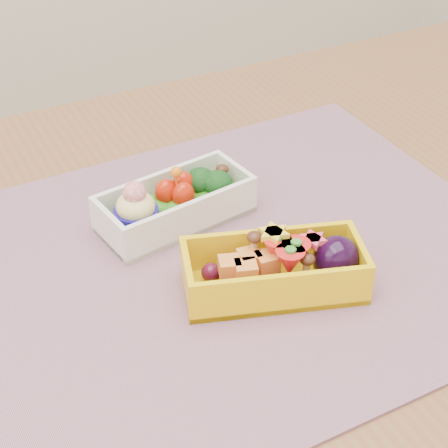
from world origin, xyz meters
name	(u,v)px	position (x,y,z in m)	size (l,w,h in m)	color
table	(266,338)	(0.00, 0.00, 0.65)	(1.20, 0.80, 0.75)	brown
placemat	(219,262)	(-0.04, 0.02, 0.75)	(0.56, 0.43, 0.00)	#A06F79
bento_white	(175,204)	(-0.05, 0.10, 0.77)	(0.16, 0.09, 0.06)	white
bento_yellow	(278,268)	(-0.01, -0.04, 0.78)	(0.17, 0.11, 0.05)	yellow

